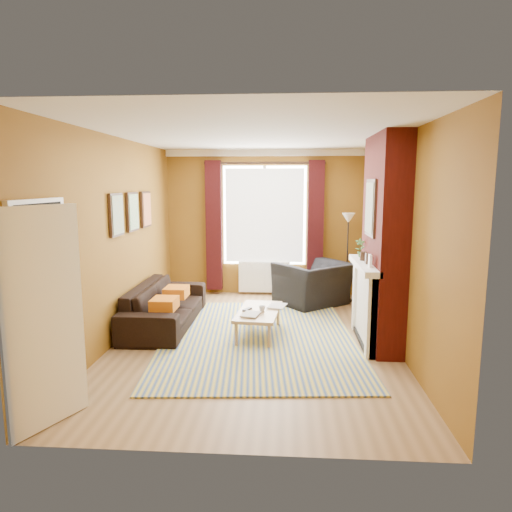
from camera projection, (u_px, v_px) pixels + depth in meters
name	position (u px, v px, depth m)	size (l,w,h in m)	color
ground	(255.00, 340.00, 6.40)	(5.50, 5.50, 0.00)	brown
room_walls	(301.00, 240.00, 6.41)	(3.82, 5.54, 2.83)	brown
striped_rug	(258.00, 337.00, 6.48)	(2.95, 3.89, 0.02)	#355593
sofa	(166.00, 305.00, 7.02)	(2.20, 0.86, 0.64)	black
armchair	(313.00, 284.00, 8.20)	(1.18, 1.03, 0.77)	black
coffee_table	(259.00, 313.00, 6.53)	(0.66, 1.17, 0.37)	tan
wicker_stool	(295.00, 293.00, 8.20)	(0.37, 0.37, 0.45)	olive
floor_lamp	(348.00, 232.00, 8.31)	(0.29, 0.29, 1.64)	black
book_a	(243.00, 314.00, 6.29)	(0.23, 0.30, 0.03)	#999999
book_b	(269.00, 305.00, 6.74)	(0.24, 0.32, 0.02)	#999999
mug	(262.00, 309.00, 6.43)	(0.09, 0.09, 0.09)	#999999
tv_remote	(247.00, 309.00, 6.53)	(0.13, 0.18, 0.02)	#28282B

